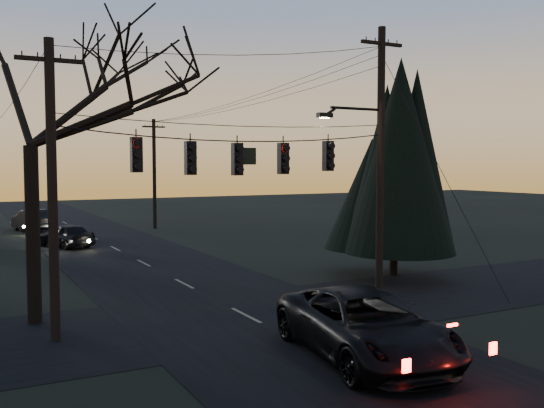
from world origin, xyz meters
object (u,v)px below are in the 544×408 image
utility_pole_left (56,341)px  bare_tree_left (29,73)px  evergreen_right (395,166)px  suv_near (365,326)px  utility_pole_far_r (155,228)px  sedan_oncoming_b (33,221)px  sedan_oncoming_a (66,235)px  utility_pole_right (379,299)px

utility_pole_left → bare_tree_left: (-0.28, 2.32, 7.83)m
utility_pole_left → evergreen_right: 16.27m
bare_tree_left → suv_near: bare_tree_left is taller
utility_pole_far_r → evergreen_right: size_ratio=0.98×
bare_tree_left → evergreen_right: size_ratio=1.29×
suv_near → sedan_oncoming_b: 35.86m
bare_tree_left → sedan_oncoming_a: size_ratio=2.64×
utility_pole_right → sedan_oncoming_a: bearing=111.7°
evergreen_right → sedan_oncoming_a: bearing=125.0°
utility_pole_left → suv_near: (6.80, -5.43, 0.86)m
utility_pole_far_r → utility_pole_right: bearing=-90.0°
utility_pole_far_r → bare_tree_left: (-11.78, -25.68, 7.83)m
bare_tree_left → sedan_oncoming_a: bearing=77.9°
suv_near → sedan_oncoming_b: suv_near is taller
utility_pole_right → sedan_oncoming_b: utility_pole_right is taller
utility_pole_left → evergreen_right: size_ratio=0.98×
bare_tree_left → suv_near: bearing=-47.6°
utility_pole_left → sedan_oncoming_a: (3.53, 20.04, 0.72)m
utility_pole_left → utility_pole_far_r: (11.50, 28.00, 0.00)m
utility_pole_left → suv_near: utility_pole_left is taller
utility_pole_left → evergreen_right: evergreen_right is taller
suv_near → utility_pole_right: bearing=56.7°
utility_pole_left → sedan_oncoming_a: utility_pole_left is taller
utility_pole_far_r → evergreen_right: (3.60, -24.46, 4.92)m
utility_pole_right → sedan_oncoming_a: (-7.97, 20.04, 0.72)m
utility_pole_left → suv_near: bearing=-38.6°
utility_pole_far_r → bare_tree_left: size_ratio=0.76×
utility_pole_left → utility_pole_far_r: bearing=67.7°
utility_pole_right → sedan_oncoming_b: size_ratio=2.03×
bare_tree_left → utility_pole_far_r: bearing=65.4°
evergreen_right → sedan_oncoming_b: (-12.30, 26.67, -4.11)m
utility_pole_right → sedan_oncoming_a: size_ratio=2.36×
utility_pole_far_r → sedan_oncoming_a: (-7.97, -7.96, 0.72)m
utility_pole_far_r → suv_near: bearing=-98.0°
evergreen_right → sedan_oncoming_b: size_ratio=1.76×
utility_pole_far_r → evergreen_right: 25.21m
utility_pole_right → utility_pole_left: (-11.50, 0.00, 0.00)m
utility_pole_right → sedan_oncoming_a: utility_pole_right is taller
utility_pole_right → utility_pole_left: bearing=180.0°
utility_pole_right → bare_tree_left: bare_tree_left is taller
evergreen_right → sedan_oncoming_b: evergreen_right is taller
utility_pole_left → sedan_oncoming_b: bearing=84.7°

